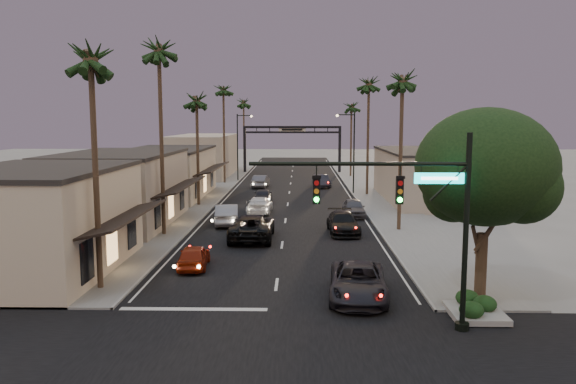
{
  "coord_description": "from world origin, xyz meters",
  "views": [
    {
      "loc": [
        1.14,
        -17.47,
        8.29
      ],
      "look_at": [
        0.23,
        27.16,
        2.5
      ],
      "focal_mm": 35.0,
      "sensor_mm": 36.0,
      "label": 1
    }
  ],
  "objects_px": {
    "traffic_signal": "(417,203)",
    "palm_lb": "(159,45)",
    "palm_ra": "(403,75)",
    "oncoming_red": "(194,256)",
    "palm_ld": "(223,87)",
    "oncoming_pickup": "(252,227)",
    "streetlight_right": "(351,146)",
    "oncoming_silver": "(227,214)",
    "palm_far": "(244,101)",
    "streetlight_left": "(240,142)",
    "arch": "(292,137)",
    "palm_lc": "(197,96)",
    "palm_rc": "(352,104)",
    "corner_tree": "(487,172)",
    "palm_rb": "(369,81)",
    "curbside_near": "(358,282)",
    "palm_la": "(90,51)",
    "curbside_black": "(343,223)"
  },
  "relations": [
    {
      "from": "streetlight_right",
      "to": "streetlight_left",
      "type": "xyz_separation_m",
      "value": [
        -13.84,
        13.0,
        0.0
      ]
    },
    {
      "from": "oncoming_red",
      "to": "palm_ld",
      "type": "bearing_deg",
      "value": -88.1
    },
    {
      "from": "traffic_signal",
      "to": "streetlight_left",
      "type": "relative_size",
      "value": 0.95
    },
    {
      "from": "oncoming_pickup",
      "to": "curbside_black",
      "type": "bearing_deg",
      "value": -161.06
    },
    {
      "from": "palm_rc",
      "to": "oncoming_red",
      "type": "bearing_deg",
      "value": -104.73
    },
    {
      "from": "traffic_signal",
      "to": "oncoming_red",
      "type": "height_order",
      "value": "traffic_signal"
    },
    {
      "from": "palm_lc",
      "to": "streetlight_right",
      "type": "bearing_deg",
      "value": 30.11
    },
    {
      "from": "palm_lb",
      "to": "oncoming_silver",
      "type": "height_order",
      "value": "palm_lb"
    },
    {
      "from": "streetlight_left",
      "to": "palm_far",
      "type": "xyz_separation_m",
      "value": [
        -1.38,
        20.0,
        6.11
      ]
    },
    {
      "from": "palm_la",
      "to": "oncoming_pickup",
      "type": "bearing_deg",
      "value": 61.18
    },
    {
      "from": "streetlight_right",
      "to": "palm_rc",
      "type": "height_order",
      "value": "palm_rc"
    },
    {
      "from": "traffic_signal",
      "to": "palm_lb",
      "type": "bearing_deg",
      "value": 128.44
    },
    {
      "from": "arch",
      "to": "palm_lb",
      "type": "xyz_separation_m",
      "value": [
        -8.6,
        -48.0,
        7.85
      ]
    },
    {
      "from": "corner_tree",
      "to": "palm_lc",
      "type": "height_order",
      "value": "palm_lc"
    },
    {
      "from": "palm_lb",
      "to": "curbside_near",
      "type": "xyz_separation_m",
      "value": [
        12.48,
        -14.1,
        -12.6
      ]
    },
    {
      "from": "palm_la",
      "to": "palm_rc",
      "type": "distance_m",
      "value": 57.63
    },
    {
      "from": "streetlight_right",
      "to": "oncoming_red",
      "type": "xyz_separation_m",
      "value": [
        -11.7,
        -31.89,
        -4.66
      ]
    },
    {
      "from": "palm_lc",
      "to": "oncoming_red",
      "type": "height_order",
      "value": "palm_lc"
    },
    {
      "from": "oncoming_silver",
      "to": "palm_rc",
      "type": "bearing_deg",
      "value": -115.81
    },
    {
      "from": "traffic_signal",
      "to": "palm_ld",
      "type": "distance_m",
      "value": 53.47
    },
    {
      "from": "palm_la",
      "to": "palm_rc",
      "type": "xyz_separation_m",
      "value": [
        17.2,
        55.0,
        -0.97
      ]
    },
    {
      "from": "arch",
      "to": "streetlight_left",
      "type": "bearing_deg",
      "value": -119.97
    },
    {
      "from": "oncoming_red",
      "to": "curbside_near",
      "type": "bearing_deg",
      "value": 145.65
    },
    {
      "from": "curbside_near",
      "to": "palm_ra",
      "type": "bearing_deg",
      "value": 78.26
    },
    {
      "from": "palm_ld",
      "to": "oncoming_silver",
      "type": "bearing_deg",
      "value": -82.1
    },
    {
      "from": "streetlight_right",
      "to": "palm_rb",
      "type": "height_order",
      "value": "palm_rb"
    },
    {
      "from": "corner_tree",
      "to": "curbside_black",
      "type": "height_order",
      "value": "corner_tree"
    },
    {
      "from": "streetlight_left",
      "to": "oncoming_pickup",
      "type": "height_order",
      "value": "streetlight_left"
    },
    {
      "from": "oncoming_silver",
      "to": "streetlight_left",
      "type": "bearing_deg",
      "value": -92.37
    },
    {
      "from": "palm_ra",
      "to": "oncoming_red",
      "type": "xyz_separation_m",
      "value": [
        -13.38,
        -10.89,
        -10.78
      ]
    },
    {
      "from": "oncoming_silver",
      "to": "oncoming_red",
      "type": "bearing_deg",
      "value": 82.76
    },
    {
      "from": "palm_lb",
      "to": "oncoming_red",
      "type": "bearing_deg",
      "value": -66.74
    },
    {
      "from": "corner_tree",
      "to": "streetlight_left",
      "type": "distance_m",
      "value": 53.15
    },
    {
      "from": "palm_ra",
      "to": "oncoming_red",
      "type": "relative_size",
      "value": 3.37
    },
    {
      "from": "palm_ld",
      "to": "streetlight_left",
      "type": "bearing_deg",
      "value": 60.75
    },
    {
      "from": "curbside_near",
      "to": "palm_lc",
      "type": "bearing_deg",
      "value": 118.54
    },
    {
      "from": "palm_ld",
      "to": "palm_far",
      "type": "distance_m",
      "value": 23.02
    },
    {
      "from": "corner_tree",
      "to": "palm_ld",
      "type": "distance_m",
      "value": 51.28
    },
    {
      "from": "traffic_signal",
      "to": "streetlight_right",
      "type": "bearing_deg",
      "value": 88.28
    },
    {
      "from": "streetlight_right",
      "to": "streetlight_left",
      "type": "distance_m",
      "value": 18.99
    },
    {
      "from": "palm_lc",
      "to": "palm_rc",
      "type": "distance_m",
      "value": 32.86
    },
    {
      "from": "streetlight_left",
      "to": "palm_rb",
      "type": "relative_size",
      "value": 0.63
    },
    {
      "from": "palm_ld",
      "to": "oncoming_pickup",
      "type": "height_order",
      "value": "palm_ld"
    },
    {
      "from": "oncoming_pickup",
      "to": "oncoming_silver",
      "type": "bearing_deg",
      "value": -65.68
    },
    {
      "from": "streetlight_right",
      "to": "oncoming_red",
      "type": "bearing_deg",
      "value": -110.14
    },
    {
      "from": "streetlight_right",
      "to": "palm_ra",
      "type": "bearing_deg",
      "value": -85.43
    },
    {
      "from": "palm_ra",
      "to": "palm_ld",
      "type": "bearing_deg",
      "value": 119.02
    },
    {
      "from": "curbside_black",
      "to": "palm_la",
      "type": "bearing_deg",
      "value": -134.89
    },
    {
      "from": "arch",
      "to": "palm_rb",
      "type": "relative_size",
      "value": 1.07
    },
    {
      "from": "streetlight_right",
      "to": "palm_ra",
      "type": "relative_size",
      "value": 0.68
    }
  ]
}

